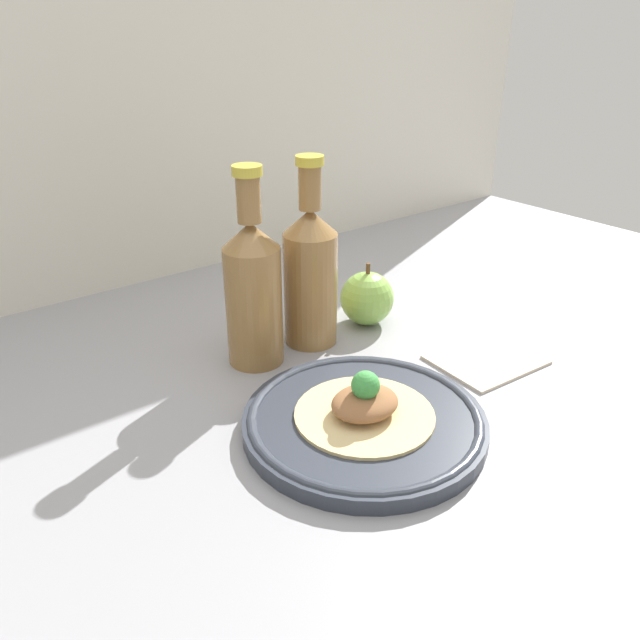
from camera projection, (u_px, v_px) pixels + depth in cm
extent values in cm
cube|color=gray|center=(357.00, 422.00, 73.93)|extent=(180.00, 110.00, 4.00)
cube|color=silver|center=(132.00, 26.00, 93.46)|extent=(180.00, 3.00, 80.00)
cylinder|color=#2D333D|center=(364.00, 423.00, 68.93)|extent=(26.99, 26.99, 1.80)
torus|color=#2D333D|center=(364.00, 418.00, 68.66)|extent=(26.09, 26.09, 1.26)
cylinder|color=#D6BC7F|center=(364.00, 414.00, 68.45)|extent=(15.50, 15.50, 0.40)
ellipsoid|color=brown|center=(365.00, 403.00, 67.78)|extent=(7.79, 6.62, 2.63)
sphere|color=green|center=(366.00, 385.00, 66.79)|extent=(3.16, 3.16, 3.16)
cylinder|color=olive|center=(254.00, 306.00, 79.94)|extent=(7.30, 7.30, 15.74)
cone|color=olive|center=(250.00, 235.00, 75.76)|extent=(7.30, 7.30, 3.28)
cylinder|color=olive|center=(248.00, 199.00, 73.80)|extent=(2.92, 2.92, 5.65)
cylinder|color=gold|center=(247.00, 170.00, 72.29)|extent=(3.65, 3.65, 1.20)
cylinder|color=olive|center=(311.00, 289.00, 84.95)|extent=(7.30, 7.30, 15.74)
cone|color=olive|center=(310.00, 222.00, 80.77)|extent=(7.30, 7.30, 3.28)
cylinder|color=olive|center=(310.00, 188.00, 78.80)|extent=(2.92, 2.92, 5.65)
cylinder|color=gold|center=(310.00, 160.00, 77.30)|extent=(3.65, 3.65, 1.20)
sphere|color=#84B74C|center=(367.00, 298.00, 91.73)|extent=(7.95, 7.95, 7.95)
cylinder|color=brown|center=(368.00, 269.00, 89.71)|extent=(0.64, 0.64, 1.79)
cube|color=beige|center=(486.00, 358.00, 82.91)|extent=(14.15, 11.81, 0.80)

